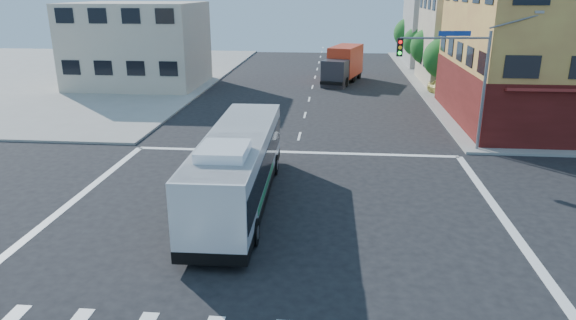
{
  "coord_description": "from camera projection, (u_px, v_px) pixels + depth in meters",
  "views": [
    {
      "loc": [
        2.28,
        -19.41,
        9.19
      ],
      "look_at": [
        0.2,
        2.86,
        1.73
      ],
      "focal_mm": 32.0,
      "sensor_mm": 36.0,
      "label": 1
    }
  ],
  "objects": [
    {
      "name": "ground",
      "position": [
        277.0,
        221.0,
        21.44
      ],
      "size": [
        120.0,
        120.0,
        0.0
      ],
      "primitive_type": "plane",
      "color": "black",
      "rests_on": "ground"
    },
    {
      "name": "parked_car",
      "position": [
        445.0,
        88.0,
        46.08
      ],
      "size": [
        2.86,
        4.63,
        1.47
      ],
      "primitive_type": "imported",
      "rotation": [
        0.0,
        0.0,
        0.28
      ],
      "color": "gold",
      "rests_on": "ground"
    },
    {
      "name": "building_east_near",
      "position": [
        486.0,
        39.0,
        50.61
      ],
      "size": [
        12.06,
        10.06,
        9.0
      ],
      "color": "#C4B896",
      "rests_on": "ground"
    },
    {
      "name": "building_east_far",
      "position": [
        456.0,
        25.0,
        63.67
      ],
      "size": [
        12.06,
        10.06,
        10.0
      ],
      "color": "#989994",
      "rests_on": "ground"
    },
    {
      "name": "transit_bus",
      "position": [
        238.0,
        166.0,
        22.59
      ],
      "size": [
        2.91,
        12.26,
        3.62
      ],
      "rotation": [
        0.0,
        0.0,
        0.02
      ],
      "color": "black",
      "rests_on": "ground"
    },
    {
      "name": "box_truck",
      "position": [
        343.0,
        65.0,
        52.75
      ],
      "size": [
        4.41,
        8.37,
        3.62
      ],
      "rotation": [
        0.0,
        0.0,
        -0.28
      ],
      "color": "#29292E",
      "rests_on": "ground"
    },
    {
      "name": "street_tree_d",
      "position": [
        410.0,
        31.0,
        68.2
      ],
      "size": [
        4.0,
        4.0,
        6.03
      ],
      "color": "#3B2315",
      "rests_on": "ground"
    },
    {
      "name": "signal_mast_ne",
      "position": [
        456.0,
        67.0,
        29.09
      ],
      "size": [
        7.91,
        1.13,
        8.07
      ],
      "color": "slate",
      "rests_on": "ground"
    },
    {
      "name": "street_tree_c",
      "position": [
        418.0,
        40.0,
        60.78
      ],
      "size": [
        3.4,
        3.4,
        5.29
      ],
      "color": "#3B2315",
      "rests_on": "ground"
    },
    {
      "name": "building_west",
      "position": [
        138.0,
        45.0,
        49.99
      ],
      "size": [
        12.06,
        10.06,
        8.0
      ],
      "color": "beige",
      "rests_on": "ground"
    },
    {
      "name": "street_tree_b",
      "position": [
        430.0,
        44.0,
        53.13
      ],
      "size": [
        3.8,
        3.8,
        5.79
      ],
      "color": "#3B2315",
      "rests_on": "ground"
    },
    {
      "name": "street_tree_a",
      "position": [
        445.0,
        55.0,
        45.63
      ],
      "size": [
        3.6,
        3.6,
        5.53
      ],
      "color": "#3B2315",
      "rests_on": "ground"
    },
    {
      "name": "sidewalk_nw",
      "position": [
        3.0,
        75.0,
        57.56
      ],
      "size": [
        50.0,
        50.0,
        0.15
      ],
      "primitive_type": "cube",
      "color": "gray",
      "rests_on": "ground"
    }
  ]
}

